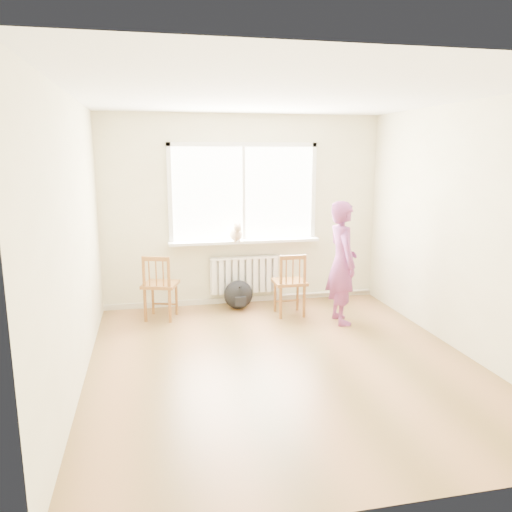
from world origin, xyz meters
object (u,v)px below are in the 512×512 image
cat (236,233)px  backpack (238,295)px  person (342,263)px  chair_left (159,287)px  chair_right (290,284)px

cat → backpack: size_ratio=1.03×
person → cat: size_ratio=3.75×
chair_left → backpack: size_ratio=2.13×
chair_left → backpack: (1.09, 0.24, -0.24)m
chair_left → chair_right: size_ratio=1.02×
person → chair_left: bearing=76.8°
cat → backpack: 0.87m
chair_left → person: person is taller
chair_left → cat: (1.09, 0.36, 0.62)m
chair_left → cat: size_ratio=2.07×
chair_right → cat: (-0.64, 0.56, 0.63)m
person → backpack: size_ratio=3.85×
chair_left → backpack: chair_left is taller
chair_right → backpack: bearing=-34.1°
cat → backpack: (0.01, -0.12, -0.86)m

